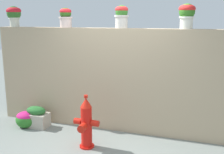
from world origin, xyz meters
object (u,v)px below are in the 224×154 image
at_px(potted_plant_2, 122,15).
at_px(flower_bush_left, 26,119).
at_px(planter_box, 36,117).
at_px(potted_plant_0, 14,14).
at_px(potted_plant_3, 187,14).
at_px(fire_hydrant, 86,124).
at_px(potted_plant_1, 66,16).

bearing_deg(potted_plant_2, flower_bush_left, -164.61).
bearing_deg(planter_box, potted_plant_0, 149.00).
relative_size(potted_plant_0, flower_bush_left, 1.02).
height_order(potted_plant_0, potted_plant_2, potted_plant_0).
relative_size(potted_plant_3, flower_bush_left, 1.03).
bearing_deg(potted_plant_0, planter_box, -31.00).
bearing_deg(fire_hydrant, planter_box, 159.10).
bearing_deg(planter_box, flower_bush_left, -159.00).
relative_size(potted_plant_1, planter_box, 0.78).
relative_size(flower_bush_left, planter_box, 0.85).
distance_m(potted_plant_0, potted_plant_1, 1.19).
height_order(potted_plant_1, flower_bush_left, potted_plant_1).
distance_m(fire_hydrant, planter_box, 1.46).
distance_m(potted_plant_1, potted_plant_2, 1.18).
distance_m(potted_plant_1, fire_hydrant, 2.23).
bearing_deg(potted_plant_3, flower_bush_left, -170.36).
height_order(potted_plant_1, planter_box, potted_plant_1).
height_order(potted_plant_0, potted_plant_3, potted_plant_3).
xyz_separation_m(fire_hydrant, flower_bush_left, (-1.55, 0.44, -0.26)).
bearing_deg(planter_box, fire_hydrant, -20.90).
height_order(fire_hydrant, flower_bush_left, fire_hydrant).
bearing_deg(fire_hydrant, potted_plant_2, 70.46).
distance_m(potted_plant_3, flower_bush_left, 3.77).
bearing_deg(fire_hydrant, potted_plant_3, 32.27).
height_order(potted_plant_2, fire_hydrant, potted_plant_2).
bearing_deg(flower_bush_left, potted_plant_1, 37.52).
bearing_deg(planter_box, potted_plant_3, 8.79).
distance_m(potted_plant_2, planter_box, 2.70).
bearing_deg(potted_plant_3, planter_box, -171.21).
bearing_deg(potted_plant_2, potted_plant_0, -179.18).
relative_size(potted_plant_3, fire_hydrant, 0.46).
bearing_deg(potted_plant_0, flower_bush_left, -45.72).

